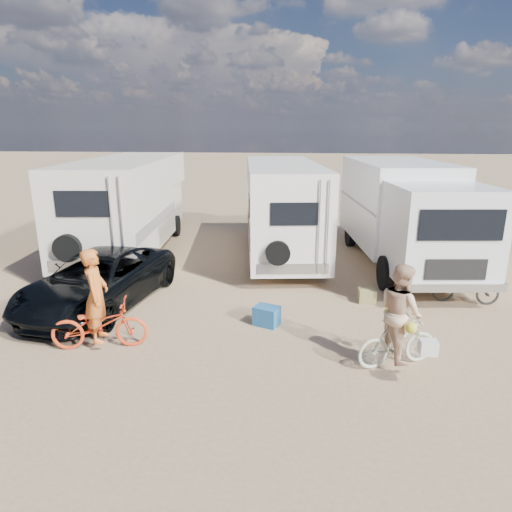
# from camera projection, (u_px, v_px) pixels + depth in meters

# --- Properties ---
(ground) EXTENTS (140.00, 140.00, 0.00)m
(ground) POSITION_uv_depth(u_px,v_px,m) (254.00, 362.00, 8.43)
(ground) COLOR tan
(ground) RESTS_ON ground
(rv_main) EXTENTS (3.17, 7.25, 3.14)m
(rv_main) POSITION_uv_depth(u_px,v_px,m) (282.00, 211.00, 14.99)
(rv_main) COLOR white
(rv_main) RESTS_ON ground
(rv_left) EXTENTS (3.29, 8.26, 3.23)m
(rv_left) POSITION_uv_depth(u_px,v_px,m) (129.00, 207.00, 15.47)
(rv_left) COLOR beige
(rv_left) RESTS_ON ground
(box_truck) EXTENTS (3.41, 7.89, 3.20)m
(box_truck) POSITION_uv_depth(u_px,v_px,m) (405.00, 216.00, 14.00)
(box_truck) COLOR white
(box_truck) RESTS_ON ground
(dark_suv) EXTENTS (2.87, 5.05, 1.33)m
(dark_suv) POSITION_uv_depth(u_px,v_px,m) (99.00, 280.00, 10.95)
(dark_suv) COLOR black
(dark_suv) RESTS_ON ground
(bike_man) EXTENTS (1.97, 1.05, 0.99)m
(bike_man) POSITION_uv_depth(u_px,v_px,m) (99.00, 325.00, 8.87)
(bike_man) COLOR red
(bike_man) RESTS_ON ground
(bike_woman) EXTENTS (1.64, 1.00, 0.96)m
(bike_woman) POSITION_uv_depth(u_px,v_px,m) (397.00, 342.00, 8.20)
(bike_woman) COLOR beige
(bike_woman) RESTS_ON ground
(rider_man) EXTENTS (0.59, 0.77, 1.88)m
(rider_man) POSITION_uv_depth(u_px,v_px,m) (97.00, 304.00, 8.75)
(rider_man) COLOR #D06725
(rider_man) RESTS_ON ground
(rider_woman) EXTENTS (0.95, 1.06, 1.80)m
(rider_woman) POSITION_uv_depth(u_px,v_px,m) (399.00, 321.00, 8.08)
(rider_woman) COLOR #D4AC88
(rider_woman) RESTS_ON ground
(bike_parked) EXTENTS (1.64, 0.73, 0.83)m
(bike_parked) POSITION_uv_depth(u_px,v_px,m) (465.00, 287.00, 11.17)
(bike_parked) COLOR #262926
(bike_parked) RESTS_ON ground
(cooler) EXTENTS (0.65, 0.56, 0.43)m
(cooler) POSITION_uv_depth(u_px,v_px,m) (267.00, 316.00, 9.97)
(cooler) COLOR #1F5890
(cooler) RESTS_ON ground
(crate) EXTENTS (0.43, 0.43, 0.34)m
(crate) POSITION_uv_depth(u_px,v_px,m) (367.00, 295.00, 11.32)
(crate) COLOR olive
(crate) RESTS_ON ground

